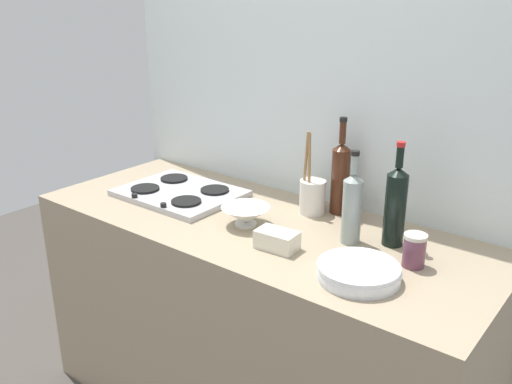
{
  "coord_description": "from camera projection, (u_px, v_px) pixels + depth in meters",
  "views": [
    {
      "loc": [
        1.18,
        -1.51,
        1.72
      ],
      "look_at": [
        0.0,
        0.0,
        1.02
      ],
      "focal_mm": 38.89,
      "sensor_mm": 36.0,
      "label": 1
    }
  ],
  "objects": [
    {
      "name": "counter_block",
      "position": [
        256.0,
        324.0,
        2.24
      ],
      "size": [
        1.8,
        0.7,
        0.9
      ],
      "primitive_type": "cube",
      "color": "tan",
      "rests_on": "ground"
    },
    {
      "name": "backsplash_panel",
      "position": [
        314.0,
        120.0,
        2.25
      ],
      "size": [
        1.9,
        0.06,
        2.45
      ],
      "primitive_type": "cube",
      "color": "silver",
      "rests_on": "ground"
    },
    {
      "name": "stovetop_hob",
      "position": [
        180.0,
        193.0,
        2.34
      ],
      "size": [
        0.49,
        0.38,
        0.04
      ],
      "color": "#B2B2B7",
      "rests_on": "counter_block"
    },
    {
      "name": "plate_stack",
      "position": [
        359.0,
        272.0,
        1.66
      ],
      "size": [
        0.25,
        0.25,
        0.05
      ],
      "color": "white",
      "rests_on": "counter_block"
    },
    {
      "name": "wine_bottle_leftmost",
      "position": [
        352.0,
        207.0,
        1.87
      ],
      "size": [
        0.07,
        0.07,
        0.33
      ],
      "color": "gray",
      "rests_on": "counter_block"
    },
    {
      "name": "wine_bottle_mid_left",
      "position": [
        395.0,
        205.0,
        1.85
      ],
      "size": [
        0.07,
        0.07,
        0.36
      ],
      "color": "black",
      "rests_on": "counter_block"
    },
    {
      "name": "wine_bottle_mid_right",
      "position": [
        340.0,
        177.0,
        2.12
      ],
      "size": [
        0.07,
        0.07,
        0.38
      ],
      "color": "#472314",
      "rests_on": "counter_block"
    },
    {
      "name": "mixing_bowl",
      "position": [
        246.0,
        215.0,
        2.04
      ],
      "size": [
        0.18,
        0.18,
        0.07
      ],
      "color": "white",
      "rests_on": "counter_block"
    },
    {
      "name": "butter_dish",
      "position": [
        277.0,
        240.0,
        1.86
      ],
      "size": [
        0.15,
        0.09,
        0.06
      ],
      "primitive_type": "cube",
      "rotation": [
        0.0,
        0.0,
        0.07
      ],
      "color": "silver",
      "rests_on": "counter_block"
    },
    {
      "name": "utensil_crock",
      "position": [
        312.0,
        195.0,
        2.14
      ],
      "size": [
        0.1,
        0.1,
        0.33
      ],
      "color": "silver",
      "rests_on": "counter_block"
    },
    {
      "name": "condiment_jar_front",
      "position": [
        414.0,
        250.0,
        1.73
      ],
      "size": [
        0.07,
        0.07,
        0.11
      ],
      "color": "#66384C",
      "rests_on": "counter_block"
    },
    {
      "name": "condiment_jar_rear",
      "position": [
        350.0,
        211.0,
        2.08
      ],
      "size": [
        0.06,
        0.06,
        0.08
      ],
      "color": "#66384C",
      "rests_on": "counter_block"
    }
  ]
}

